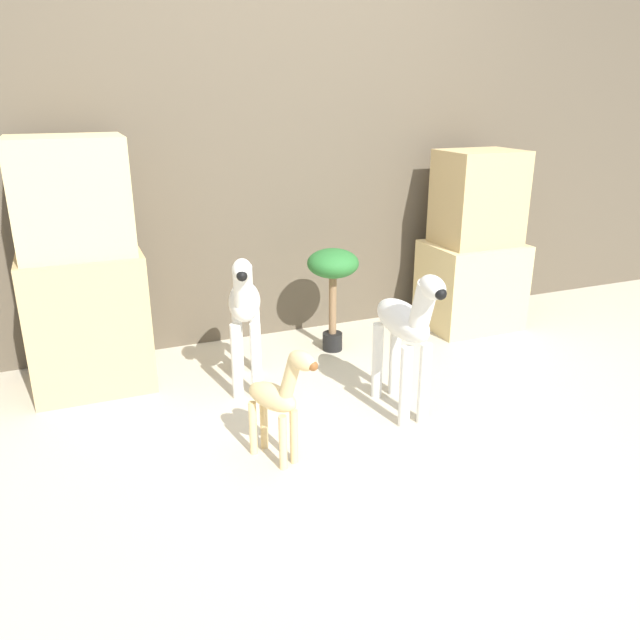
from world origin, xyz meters
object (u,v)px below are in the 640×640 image
at_px(potted_palm_front, 333,272).
at_px(giraffe_figurine, 279,397).
at_px(zebra_left, 245,309).
at_px(zebra_right, 406,329).

bearing_deg(potted_palm_front, giraffe_figurine, -123.65).
bearing_deg(giraffe_figurine, zebra_left, 84.54).
distance_m(zebra_left, giraffe_figurine, 0.72).
xyz_separation_m(zebra_right, zebra_left, (-0.59, 0.53, 0.00)).
height_order(giraffe_figurine, potted_palm_front, potted_palm_front).
distance_m(zebra_left, potted_palm_front, 0.66).
height_order(zebra_right, giraffe_figurine, zebra_right).
height_order(zebra_left, potted_palm_front, zebra_left).
bearing_deg(zebra_left, giraffe_figurine, -95.46).
relative_size(giraffe_figurine, potted_palm_front, 0.87).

